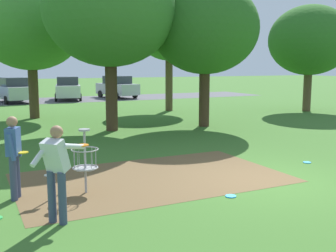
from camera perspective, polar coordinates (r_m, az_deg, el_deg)
name	(u,v)px	position (r m, az deg, el deg)	size (l,w,h in m)	color
ground_plane	(267,181)	(10.02, 13.74, -7.49)	(160.00, 160.00, 0.00)	#3D6B28
dirt_tee_pad	(152,178)	(10.02, -2.26, -7.23)	(6.37, 3.87, 0.01)	brown
disc_golf_basket	(82,159)	(8.86, -11.94, -4.48)	(0.98, 0.58, 1.39)	#9E9EA3
player_foreground_watching	(57,168)	(7.23, -15.34, -5.66)	(1.10, 0.64, 1.71)	#384260
player_throwing	(14,153)	(8.81, -20.79, -3.52)	(0.45, 0.50, 1.71)	#384260
frisbee_mid_grass	(48,175)	(10.62, -16.41, -6.62)	(0.22, 0.22, 0.02)	white
frisbee_far_left	(307,162)	(12.15, 18.91, -4.84)	(0.22, 0.22, 0.02)	#1E93DB
frisbee_scattered_a	(231,196)	(8.72, 8.78, -9.69)	(0.23, 0.23, 0.02)	#1E93DB
tree_near_left	(310,40)	(25.71, 19.25, 11.25)	(4.79, 4.79, 6.21)	brown
tree_near_right	(30,26)	(22.18, -18.72, 13.18)	(5.28, 5.28, 6.96)	#4C3823
tree_mid_left	(205,29)	(18.31, 5.23, 13.44)	(4.70, 4.70, 6.32)	#422D1E
tree_mid_center	(169,33)	(24.57, 0.15, 12.86)	(3.83, 3.83, 6.25)	brown
tree_mid_right	(110,10)	(17.25, -8.18, 15.76)	(5.40, 5.40, 7.24)	#422D1E
parking_lot_strip	(57,100)	(33.39, -15.31, 3.53)	(36.00, 6.00, 0.01)	#4C4C51
parked_car_center_left	(14,90)	(32.18, -20.79, 4.74)	(2.46, 4.43, 1.84)	#B2B7BC
parked_car_center_right	(68,88)	(33.21, -13.86, 5.14)	(2.62, 4.48, 1.84)	silver
parked_car_rightmost	(117,87)	(34.68, -7.12, 5.45)	(2.67, 4.49, 1.84)	#B2B7BC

